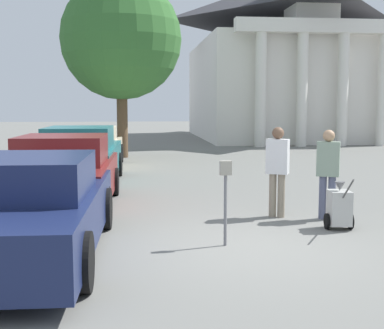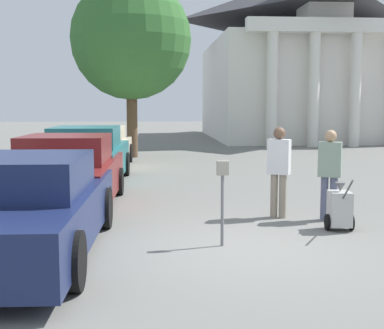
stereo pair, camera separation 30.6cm
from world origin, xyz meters
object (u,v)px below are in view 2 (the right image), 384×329
person_supervisor (330,169)px  church (298,50)px  parked_car_maroon (68,174)px  parked_car_cream (101,148)px  equipment_cart (340,208)px  parking_meter (223,187)px  parked_car_navy (28,209)px  person_worker (279,166)px  parked_car_teal (87,157)px

person_supervisor → church: (6.01, 24.41, 4.64)m
parked_car_maroon → person_supervisor: person_supervisor is taller
parked_car_cream → equipment_cart: bearing=-61.2°
parked_car_maroon → parked_car_cream: size_ratio=0.90×
parked_car_maroon → parking_meter: bearing=-48.1°
parked_car_navy → equipment_cart: parked_car_navy is taller
person_worker → church: church is taller
parked_car_cream → person_worker: person_worker is taller
equipment_cart → church: bearing=82.0°
parked_car_teal → person_supervisor: bearing=-42.9°
parked_car_maroon → parked_car_teal: (-0.00, 3.33, 0.03)m
parked_car_navy → parked_car_teal: size_ratio=0.98×
parked_car_teal → parked_car_cream: 3.91m
parked_car_maroon → parked_car_teal: size_ratio=0.88×
equipment_cart → church: (6.09, 25.23, 5.23)m
parked_car_navy → person_worker: bearing=29.9°
parked_car_navy → equipment_cart: (5.05, 1.17, -0.30)m
parked_car_cream → person_worker: 9.61m
parked_car_navy → parked_car_maroon: 3.67m
person_supervisor → equipment_cart: person_supervisor is taller
equipment_cart → person_supervisor: bearing=90.0°
parked_car_cream → person_supervisor: 10.29m
parked_car_teal → parking_meter: (2.87, -6.70, 0.19)m
parked_car_maroon → church: church is taller
parked_car_cream → equipment_cart: 10.97m
parked_car_maroon → person_supervisor: (5.13, -1.68, 0.27)m
person_worker → parked_car_navy: bearing=56.5°
parked_car_teal → parked_car_cream: (-0.00, 3.91, -0.07)m
parked_car_teal → parked_car_navy: bearing=-88.5°
parked_car_maroon → parking_meter: 4.43m
parked_car_navy → person_supervisor: person_supervisor is taller
parked_car_maroon → person_worker: 4.45m
parked_car_teal → parking_meter: size_ratio=4.02×
person_worker → equipment_cart: bearing=154.3°
parked_car_navy → parked_car_maroon: (0.00, 3.67, 0.02)m
parked_car_teal → equipment_cart: size_ratio=5.34×
parked_car_maroon → church: bearing=65.4°
parked_car_teal → church: bearing=61.6°
parked_car_teal → parked_car_cream: bearing=91.5°
person_worker → parked_car_cream: bearing=-35.8°
parked_car_maroon → parked_car_cream: bearing=91.5°
person_worker → parked_car_teal: bearing=-20.0°
parked_car_cream → church: bearing=55.7°
parked_car_teal → person_supervisor: 7.17m
parking_meter → church: (8.27, 26.11, 4.69)m
parked_car_navy → parking_meter: (2.87, 0.30, 0.24)m
parked_car_maroon → person_supervisor: 5.40m
person_supervisor → church: bearing=-79.4°
parked_car_cream → parking_meter: 11.00m
parked_car_navy → church: church is taller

